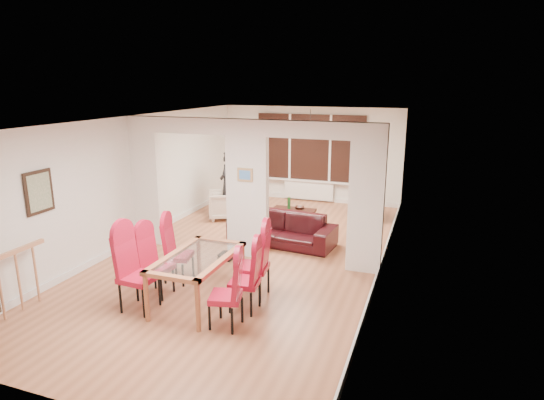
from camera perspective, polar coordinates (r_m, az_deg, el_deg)
The scene contains 24 objects.
floor at distance 8.85m, azimuth -3.00°, elevation -6.91°, with size 5.00×9.00×0.01m, color #A66543.
room_walls at distance 8.46m, azimuth -3.12°, elevation 1.30°, with size 5.00×9.00×2.60m, color silver, non-canonical shape.
divider_wall at distance 8.46m, azimuth -3.12°, elevation 1.30°, with size 5.00×0.18×2.60m, color white.
bay_window_blinds at distance 12.57m, azimuth 4.78°, elevation 6.58°, with size 3.00×0.08×1.80m, color black.
radiator at distance 12.75m, azimuth 4.62°, elevation 1.21°, with size 1.40×0.08×0.50m, color white.
pendant_light at distance 11.32m, azimuth 4.81°, elevation 9.01°, with size 0.36×0.36×0.36m, color orange.
stair_newel at distance 7.51m, azimuth -29.54°, elevation -8.43°, with size 0.40×1.20×1.10m, color #B87A54, non-canonical shape.
wall_poster at distance 7.87m, azimuth -27.21°, elevation 0.90°, with size 0.04×0.52×0.67m, color gray.
pillar_photo at distance 8.31m, azimuth -3.41°, elevation 3.17°, with size 0.30×0.03×0.25m, color #4C8CD8.
dining_table at distance 7.01m, azimuth -9.22°, elevation -9.75°, with size 0.90×1.60×0.75m, color #A15E3B, non-canonical shape.
dining_chair_la at distance 6.90m, azimuth -16.42°, elevation -8.62°, with size 0.47×0.47×1.18m, color #AA112D, non-canonical shape.
dining_chair_lb at distance 7.31m, azimuth -14.26°, elevation -7.71°, with size 0.42×0.42×1.05m, color #AA112D, non-canonical shape.
dining_chair_lc at distance 7.72m, azimuth -11.68°, elevation -6.37°, with size 0.42×0.42×1.04m, color #AA112D, non-canonical shape.
dining_chair_ra at distance 6.25m, azimuth -5.86°, elevation -11.34°, with size 0.41×0.41×1.03m, color #AA112D, non-canonical shape.
dining_chair_rb at distance 6.65m, azimuth -3.46°, elevation -9.64°, with size 0.41×0.41×1.03m, color #AA112D, non-canonical shape.
dining_chair_rc at distance 7.05m, azimuth -2.41°, elevation -7.79°, with size 0.45×0.45×1.12m, color #AA112D, non-canonical shape.
sofa at distance 9.36m, azimuth 1.26°, elevation -3.62°, with size 2.17×0.85×0.63m, color black.
armchair at distance 11.14m, azimuth -6.07°, elevation -0.60°, with size 0.74×0.72×0.68m, color beige.
person at distance 11.41m, azimuth -5.56°, elevation 2.17°, with size 0.38×0.58×1.60m, color black.
television at distance 11.32m, azimuth 12.42°, elevation -1.01°, with size 0.12×0.91×0.52m, color black.
coffee_table at distance 11.09m, azimuth 2.68°, elevation -1.78°, with size 1.05×0.52×0.24m, color black, non-canonical shape.
bottle at distance 11.07m, azimuth 2.14°, elevation -0.34°, with size 0.08×0.08×0.30m, color #143F19.
bowl at distance 11.11m, azimuth 3.46°, elevation -0.95°, with size 0.23×0.23×0.06m, color black.
shoes at distance 8.68m, azimuth -5.73°, elevation -7.04°, with size 0.25×0.27×0.10m, color black, non-canonical shape.
Camera 1 is at (3.21, -7.58, 3.24)m, focal length 30.00 mm.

